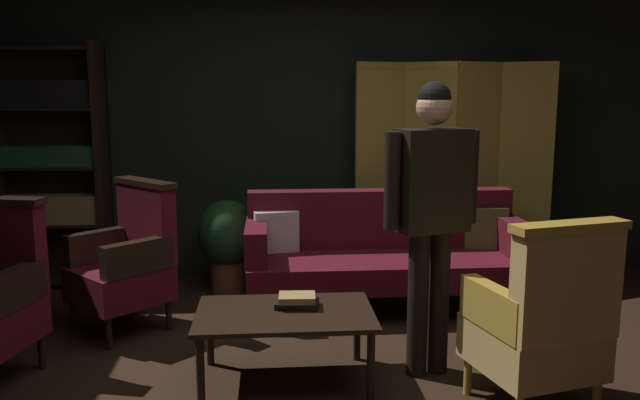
% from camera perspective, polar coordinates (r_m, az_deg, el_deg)
% --- Properties ---
extents(ground_plane, '(10.00, 10.00, 0.00)m').
position_cam_1_polar(ground_plane, '(3.65, 1.03, -17.03)').
color(ground_plane, black).
extents(back_wall, '(7.20, 0.10, 2.80)m').
position_cam_1_polar(back_wall, '(5.71, -1.31, 7.21)').
color(back_wall, black).
rests_on(back_wall, ground_plane).
extents(folding_screen, '(1.69, 0.34, 1.90)m').
position_cam_1_polar(folding_screen, '(5.64, 11.84, 2.75)').
color(folding_screen, '#B29338').
rests_on(folding_screen, ground_plane).
extents(bookshelf, '(0.90, 0.32, 2.05)m').
position_cam_1_polar(bookshelf, '(5.77, -23.02, 3.20)').
color(bookshelf, black).
rests_on(bookshelf, ground_plane).
extents(velvet_couch, '(2.12, 0.78, 0.88)m').
position_cam_1_polar(velvet_couch, '(4.93, 5.81, -4.39)').
color(velvet_couch, black).
rests_on(velvet_couch, ground_plane).
extents(coffee_table, '(1.00, 0.64, 0.42)m').
position_cam_1_polar(coffee_table, '(3.65, -3.17, -10.67)').
color(coffee_table, black).
rests_on(coffee_table, ground_plane).
extents(armchair_gilt_accent, '(0.70, 0.70, 1.04)m').
position_cam_1_polar(armchair_gilt_accent, '(3.45, 19.32, -10.36)').
color(armchair_gilt_accent, '#B78E33').
rests_on(armchair_gilt_accent, ground_plane).
extents(armchair_wing_left, '(0.82, 0.82, 1.04)m').
position_cam_1_polar(armchair_wing_left, '(4.60, -16.94, -5.25)').
color(armchair_wing_left, black).
rests_on(armchair_wing_left, ground_plane).
extents(standing_figure, '(0.57, 0.31, 1.70)m').
position_cam_1_polar(standing_figure, '(3.65, 9.98, -0.20)').
color(standing_figure, black).
rests_on(standing_figure, ground_plane).
extents(potted_plant, '(0.48, 0.48, 0.78)m').
position_cam_1_polar(potted_plant, '(5.27, -8.34, -3.56)').
color(potted_plant, brown).
rests_on(potted_plant, ground_plane).
extents(book_black_cloth, '(0.26, 0.20, 0.04)m').
position_cam_1_polar(book_black_cloth, '(3.69, -2.08, -9.33)').
color(book_black_cloth, black).
rests_on(book_black_cloth, coffee_table).
extents(book_tan_leather, '(0.22, 0.17, 0.04)m').
position_cam_1_polar(book_tan_leather, '(3.68, -2.08, -8.78)').
color(book_tan_leather, '#9E7A47').
rests_on(book_tan_leather, book_black_cloth).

